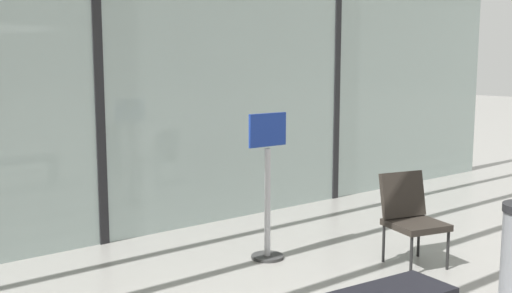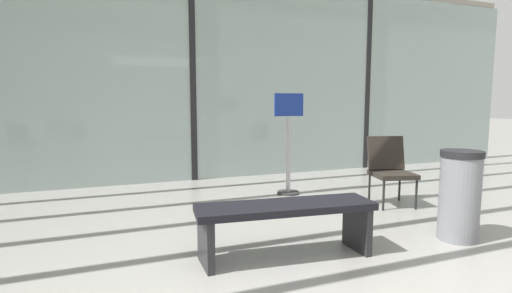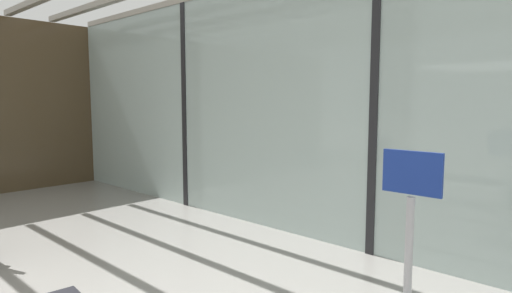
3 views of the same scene
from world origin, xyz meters
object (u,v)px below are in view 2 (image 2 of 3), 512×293
object	(u,v)px
parked_airplane	(139,68)
lounge_chair_2	(390,166)
trash_bin	(460,195)
waiting_bench	(286,216)
info_sign	(288,147)

from	to	relation	value
parked_airplane	lounge_chair_2	size ratio (longest dim) A/B	14.93
lounge_chair_2	trash_bin	size ratio (longest dim) A/B	1.01
parked_airplane	waiting_bench	xyz separation A→B (m)	(0.60, -8.04, -1.90)
parked_airplane	trash_bin	xyz separation A→B (m)	(2.33, -8.24, -1.83)
lounge_chair_2	info_sign	bearing A→B (deg)	150.69
parked_airplane	lounge_chair_2	bearing A→B (deg)	-69.52
lounge_chair_2	info_sign	size ratio (longest dim) A/B	0.60
waiting_bench	trash_bin	world-z (taller)	trash_bin
lounge_chair_2	waiting_bench	world-z (taller)	lounge_chair_2
trash_bin	lounge_chair_2	bearing A→B (deg)	78.13
lounge_chair_2	trash_bin	distance (m)	1.31
trash_bin	info_sign	xyz separation A→B (m)	(-0.72, 2.23, 0.25)
parked_airplane	waiting_bench	bearing A→B (deg)	-85.70
lounge_chair_2	waiting_bench	size ratio (longest dim) A/B	0.57
waiting_bench	trash_bin	bearing A→B (deg)	-0.59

